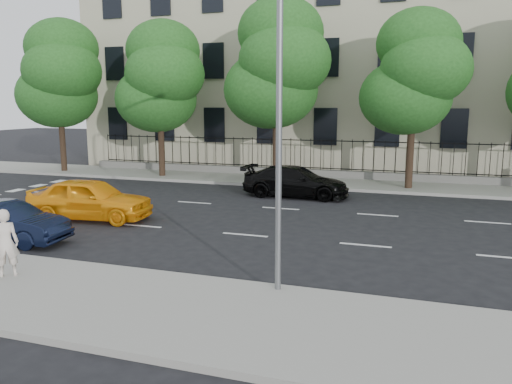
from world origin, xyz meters
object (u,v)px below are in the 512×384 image
at_px(street_light, 286,69).
at_px(woman_near, 5,243).
at_px(navy_sedan, 7,223).
at_px(black_sedan, 296,182).
at_px(yellow_taxi, 90,199).

xyz_separation_m(street_light, woman_near, (-6.62, -1.80, -4.14)).
relative_size(navy_sedan, woman_near, 2.31).
bearing_deg(street_light, black_sedan, 102.41).
bearing_deg(black_sedan, street_light, -166.52).
relative_size(street_light, black_sedan, 1.60).
bearing_deg(yellow_taxi, black_sedan, -48.35).
xyz_separation_m(yellow_taxi, black_sedan, (6.31, 7.03, -0.07)).
distance_m(yellow_taxi, navy_sedan, 3.61).
height_order(yellow_taxi, black_sedan, yellow_taxi).
relative_size(street_light, woman_near, 4.71).
relative_size(yellow_taxi, navy_sedan, 1.19).
relative_size(navy_sedan, black_sedan, 0.79).
distance_m(black_sedan, woman_near, 14.01).
bearing_deg(black_sedan, navy_sedan, 148.34).
height_order(street_light, navy_sedan, street_light).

